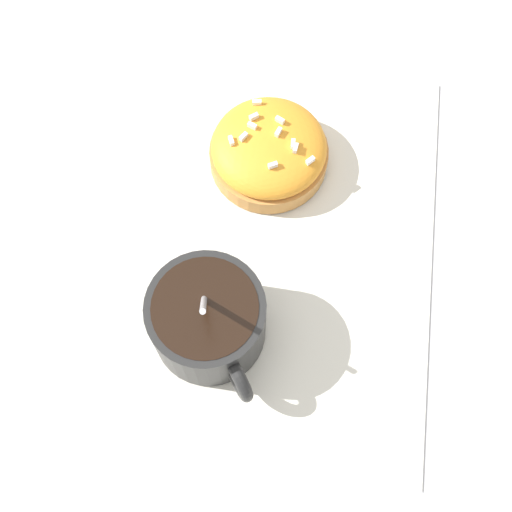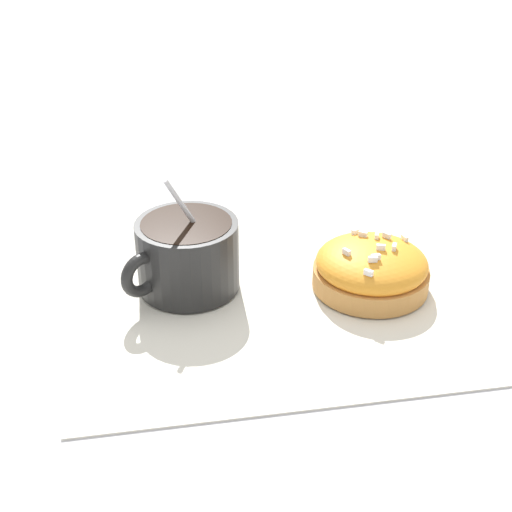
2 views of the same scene
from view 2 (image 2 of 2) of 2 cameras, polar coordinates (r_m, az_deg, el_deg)
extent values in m
plane|color=#B2B2B7|center=(0.58, 1.78, -2.48)|extent=(3.00, 3.00, 0.00)
cube|color=white|center=(0.58, 1.78, -2.36)|extent=(0.33, 0.31, 0.00)
cylinder|color=black|center=(0.57, -5.47, 0.07)|extent=(0.08, 0.08, 0.06)
cylinder|color=black|center=(0.56, -5.58, 2.21)|extent=(0.07, 0.07, 0.01)
torus|color=black|center=(0.54, -9.14, -1.50)|extent=(0.03, 0.03, 0.04)
ellipsoid|color=silver|center=(0.57, -7.43, -2.01)|extent=(0.03, 0.02, 0.01)
cylinder|color=silver|center=(0.56, -4.81, 2.43)|extent=(0.05, 0.02, 0.09)
cylinder|color=#C18442|center=(0.58, 9.13, -1.69)|extent=(0.09, 0.09, 0.02)
ellipsoid|color=orange|center=(0.58, 9.24, -0.53)|extent=(0.09, 0.09, 0.03)
cube|color=white|center=(0.54, 8.99, -1.32)|extent=(0.01, 0.01, 0.00)
cube|color=white|center=(0.56, 9.96, 0.70)|extent=(0.01, 0.01, 0.00)
cube|color=white|center=(0.55, 9.33, -0.26)|extent=(0.01, 0.00, 0.00)
cube|color=white|center=(0.57, 11.00, 0.72)|extent=(0.01, 0.01, 0.00)
cube|color=white|center=(0.58, 8.55, 1.74)|extent=(0.01, 0.01, 0.00)
cube|color=white|center=(0.58, 10.55, 1.43)|extent=(0.01, 0.01, 0.00)
cube|color=white|center=(0.56, 7.26, 0.32)|extent=(0.01, 0.01, 0.00)
cube|color=white|center=(0.59, 11.83, 1.37)|extent=(0.00, 0.01, 0.00)
cube|color=white|center=(0.59, 7.97, 1.94)|extent=(0.01, 0.01, 0.00)
cube|color=white|center=(0.58, 9.63, 1.63)|extent=(0.01, 0.01, 0.00)
cube|color=white|center=(0.55, 9.56, -0.08)|extent=(0.01, 0.00, 0.00)
camera|label=1|loc=(0.49, -33.45, 49.66)|focal=50.00mm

